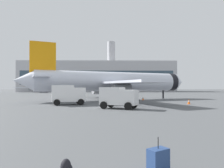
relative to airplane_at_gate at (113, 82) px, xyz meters
The scene contains 9 objects.
airplane_at_gate is the anchor object (origin of this frame).
airplane_taxiing 68.41m from the airplane_at_gate, 120.74° to the left, with size 20.49×22.37×6.81m.
service_truck 12.70m from the airplane_at_gate, 123.03° to the right, with size 5.22×3.58×2.90m.
cargo_van 16.24m from the airplane_at_gate, 88.69° to the right, with size 4.83×3.76×2.60m.
safety_cone_near 6.90m from the airplane_at_gate, ahead, with size 0.44×0.44×0.65m.
safety_cone_mid 15.35m from the airplane_at_gate, 39.98° to the right, with size 0.44×0.44×0.77m.
rolling_suitcase 34.87m from the airplane_at_gate, 88.77° to the right, with size 0.75×0.68×1.10m.
traveller_backpack 35.07m from the airplane_at_gate, 93.43° to the right, with size 0.36×0.40×0.48m.
terminal_building 78.07m from the airplane_at_gate, 95.16° to the left, with size 85.21×19.43×28.53m.
Camera 1 is at (0.00, -2.27, 2.67)m, focal length 33.21 mm.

